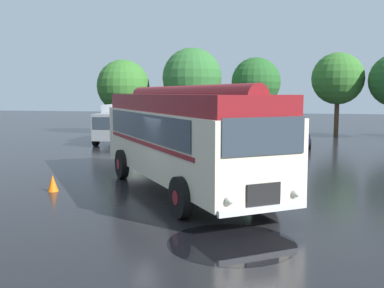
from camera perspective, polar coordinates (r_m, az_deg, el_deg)
ground_plane at (r=14.37m, az=-1.59°, el=-6.59°), size 120.00×120.00×0.00m
vintage_bus at (r=14.86m, az=-1.28°, el=1.25°), size 7.96×9.56×3.49m
car_near_left at (r=29.42m, az=-3.11°, el=1.80°), size 2.15×4.29×1.66m
car_mid_left at (r=29.25m, az=1.84°, el=1.78°), size 2.09×4.27×1.66m
car_mid_right at (r=28.79m, az=7.12°, el=1.66°), size 2.19×4.31×1.66m
car_far_right at (r=28.07m, az=12.84°, el=1.42°), size 1.99×4.21×1.66m
box_van at (r=29.78m, az=-8.80°, el=2.79°), size 2.59×5.87×2.50m
tree_far_left at (r=36.38m, az=-8.73°, el=7.26°), size 4.17×4.17×5.88m
tree_left_of_centre at (r=35.39m, az=0.10°, el=8.37°), size 4.63×4.63×6.75m
tree_centre at (r=35.42m, az=8.10°, el=7.81°), size 3.80×3.80×5.99m
tree_right_of_centre at (r=35.24m, az=18.03°, el=7.89°), size 3.84×3.84×6.24m
traffic_cone at (r=15.65m, az=-17.27°, el=-4.77°), size 0.36×0.36×0.55m
puddle_patch at (r=10.05m, az=5.05°, el=-12.40°), size 2.83×2.83×0.01m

